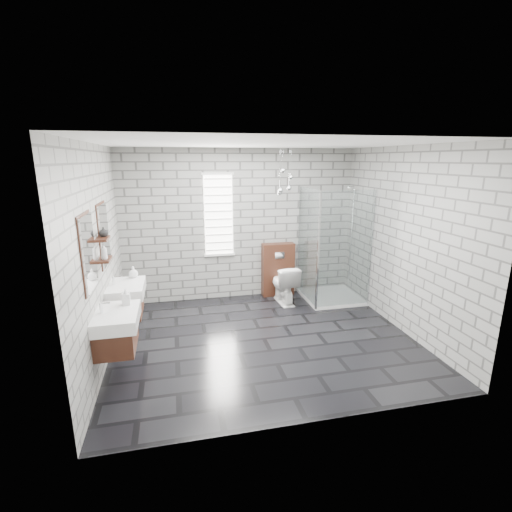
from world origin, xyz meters
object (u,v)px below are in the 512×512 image
object	(u,v)px
cistern_panel	(278,269)
shower_enclosure	(330,275)
vanity_right	(124,291)
vanity_left	(113,320)
toilet	(284,284)

from	to	relation	value
cistern_panel	shower_enclosure	world-z (taller)	shower_enclosure
cistern_panel	vanity_right	bearing A→B (deg)	-152.84
vanity_right	shower_enclosure	world-z (taller)	shower_enclosure
vanity_right	shower_enclosure	size ratio (longest dim) A/B	0.77
cistern_panel	vanity_left	bearing A→B (deg)	-138.31
vanity_left	shower_enclosure	size ratio (longest dim) A/B	0.77
vanity_right	vanity_left	bearing A→B (deg)	-90.00
vanity_right	cistern_panel	bearing A→B (deg)	27.16
shower_enclosure	toilet	size ratio (longest dim) A/B	2.92
cistern_panel	shower_enclosure	size ratio (longest dim) A/B	0.49
vanity_left	toilet	bearing A→B (deg)	36.39
vanity_left	cistern_panel	bearing A→B (deg)	41.69
toilet	vanity_right	bearing A→B (deg)	15.81
vanity_right	toilet	xyz separation A→B (m)	(2.59, 0.93, -0.41)
vanity_right	cistern_panel	size ratio (longest dim) A/B	1.57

